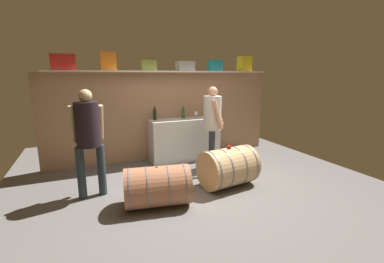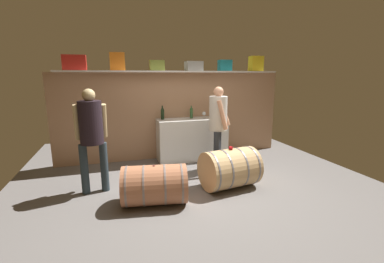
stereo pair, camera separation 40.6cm
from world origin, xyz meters
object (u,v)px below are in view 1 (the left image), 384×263
toolcase_grey (185,66)px  wine_bottle_dark (155,114)px  red_funnel (214,115)px  toolcase_red (63,62)px  tasting_cup (229,147)px  winemaker_pouring (88,132)px  toolcase_teal (215,66)px  toolcase_olive (149,65)px  wine_glass (196,114)px  visitor_tasting (213,119)px  wine_barrel_far (157,186)px  wine_barrel_near (228,167)px  toolcase_yellow (244,64)px  wine_bottle_green (183,113)px  toolcase_orange (108,61)px  work_cabinet (185,139)px

toolcase_grey → wine_bottle_dark: 1.24m
toolcase_grey → red_funnel: (0.57, -0.31, -1.08)m
toolcase_red → toolcase_grey: size_ratio=1.18×
tasting_cup → winemaker_pouring: (-2.17, 0.47, 0.34)m
toolcase_teal → red_funnel: bearing=-115.3°
toolcase_red → toolcase_olive: (1.60, 0.00, -0.04)m
wine_glass → winemaker_pouring: (-2.28, -1.16, -0.00)m
wine_bottle_dark → visitor_tasting: (0.94, -0.87, -0.04)m
wine_barrel_far → winemaker_pouring: winemaker_pouring is taller
wine_glass → wine_barrel_near: size_ratio=0.15×
wine_barrel_far → red_funnel: bearing=52.9°
visitor_tasting → toolcase_red: bearing=-81.8°
toolcase_yellow → wine_bottle_dark: bearing=-175.1°
wine_barrel_far → wine_bottle_green: bearing=68.6°
toolcase_orange → toolcase_grey: size_ratio=0.98×
work_cabinet → wine_glass: (0.27, -0.03, 0.57)m
wine_glass → toolcase_yellow: bearing=8.5°
work_cabinet → red_funnel: bearing=-12.1°
toolcase_orange → red_funnel: (2.18, -0.31, -1.15)m
toolcase_teal → wine_bottle_dark: (-1.47, -0.07, -1.02)m
toolcase_grey → toolcase_teal: toolcase_teal is taller
work_cabinet → winemaker_pouring: (-2.01, -1.19, 0.56)m
toolcase_yellow → wine_barrel_near: 2.95m
wine_bottle_dark → wine_barrel_far: (-0.51, -1.99, -0.76)m
toolcase_yellow → winemaker_pouring: 4.03m
toolcase_grey → toolcase_yellow: size_ratio=1.05×
toolcase_orange → visitor_tasting: (1.82, -0.95, -1.12)m
work_cabinet → wine_bottle_green: 0.60m
red_funnel → toolcase_olive: bearing=167.2°
toolcase_yellow → toolcase_olive: bearing=-177.0°
red_funnel → winemaker_pouring: 2.87m
red_funnel → wine_bottle_dark: bearing=169.6°
toolcase_orange → toolcase_grey: toolcase_orange is taller
wine_glass → winemaker_pouring: winemaker_pouring is taller
toolcase_orange → red_funnel: bearing=-5.4°
toolcase_yellow → toolcase_red: bearing=-177.0°
toolcase_teal → tasting_cup: (-0.66, -1.83, -1.39)m
work_cabinet → red_funnel: size_ratio=13.47×
toolcase_teal → red_funnel: (-0.17, -0.31, -1.10)m
red_funnel → visitor_tasting: 0.73m
toolcase_orange → toolcase_teal: 2.35m
toolcase_yellow → toolcase_teal: bearing=-177.0°
wine_bottle_green → wine_glass: bearing=-26.9°
wine_bottle_green → wine_barrel_far: 2.43m
wine_barrel_far → winemaker_pouring: size_ratio=0.60×
wine_glass → toolcase_teal: bearing=19.8°
work_cabinet → wine_barrel_far: (-1.15, -1.89, -0.16)m
toolcase_olive → red_funnel: toolcase_olive is taller
toolcase_orange → wine_bottle_dark: 1.39m
toolcase_teal → winemaker_pouring: bearing=-151.4°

